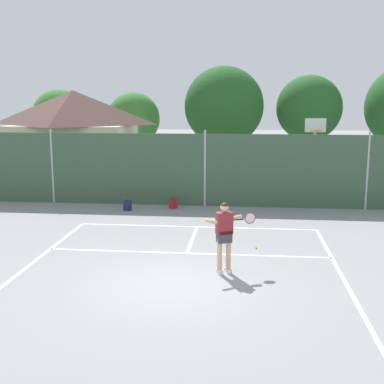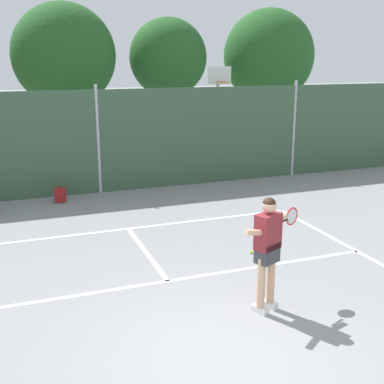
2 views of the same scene
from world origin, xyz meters
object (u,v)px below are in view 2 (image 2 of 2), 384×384
(tennis_ball, at_px, (251,252))
(backpack_red, at_px, (60,195))
(basketball_hoop, at_px, (218,103))
(tennis_player, at_px, (268,244))

(tennis_ball, xyz_separation_m, backpack_red, (-3.23, 5.23, 0.16))
(basketball_hoop, xyz_separation_m, tennis_player, (-3.55, -10.19, -1.20))
(tennis_player, distance_m, tennis_ball, 2.59)
(tennis_ball, distance_m, backpack_red, 6.14)
(tennis_ball, height_order, backpack_red, backpack_red)
(tennis_player, relative_size, tennis_ball, 28.10)
(tennis_player, bearing_deg, basketball_hoop, 70.81)
(tennis_ball, bearing_deg, backpack_red, 121.71)
(basketball_hoop, height_order, tennis_player, basketball_hoop)
(basketball_hoop, distance_m, backpack_red, 6.87)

